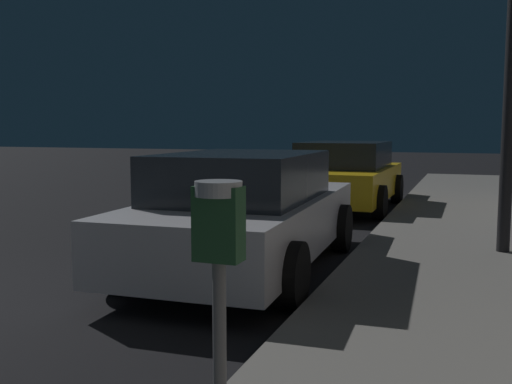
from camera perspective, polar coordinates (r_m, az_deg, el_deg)
parking_meter at (r=2.33m, az=-3.68°, el=-7.02°), size 0.19×0.19×1.36m
car_silver at (r=6.98m, az=-0.99°, el=-1.94°), size 2.20×4.54×1.43m
car_yellow_cab at (r=12.54m, az=8.72°, el=1.66°), size 2.15×4.24×1.43m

